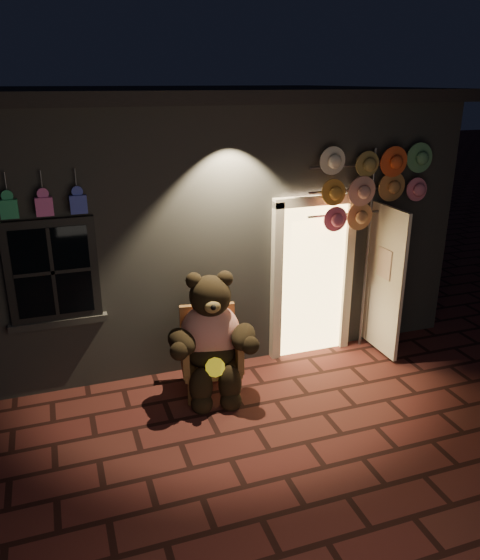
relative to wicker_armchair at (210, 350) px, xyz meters
name	(u,v)px	position (x,y,z in m)	size (l,w,h in m)	color
ground	(255,428)	(0.22, -0.97, -0.51)	(60.00, 60.00, 0.00)	#4D211D
shop_building	(170,199)	(0.23, 3.02, 1.23)	(7.30, 5.95, 3.51)	slate
wicker_armchair	(210,350)	(0.00, 0.00, 0.00)	(0.79, 0.73, 1.02)	olive
teddy_bear	(211,338)	(-0.01, -0.13, 0.23)	(1.12, 0.95, 1.56)	red
hat_rack	(371,187)	(2.25, 0.31, 1.78)	(1.70, 0.22, 2.78)	#59595E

